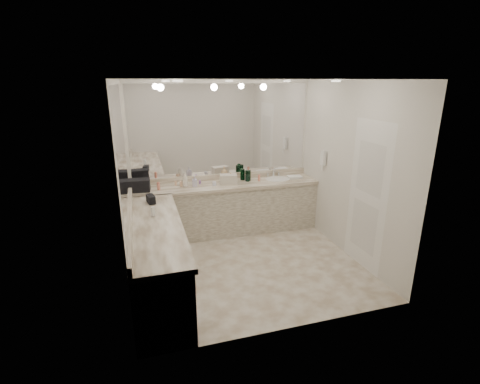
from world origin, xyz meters
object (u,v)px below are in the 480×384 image
object	(u,v)px
hand_towel	(295,177)
sink	(277,179)
soap_bottle_c	(231,177)
black_toiletry_bag	(139,185)
wall_phone	(323,158)
soap_bottle_a	(185,180)
soap_bottle_b	(195,181)
cream_cosmetic_case	(229,179)

from	to	relation	value
hand_towel	sink	bearing A→B (deg)	175.73
hand_towel	soap_bottle_c	bearing A→B (deg)	176.40
sink	black_toiletry_bag	world-z (taller)	black_toiletry_bag
wall_phone	hand_towel	distance (m)	0.70
wall_phone	hand_towel	world-z (taller)	wall_phone
sink	soap_bottle_a	world-z (taller)	soap_bottle_a
soap_bottle_a	sink	bearing A→B (deg)	-0.30
sink	hand_towel	size ratio (longest dim) A/B	1.77
soap_bottle_b	sink	bearing A→B (deg)	1.09
soap_bottle_b	soap_bottle_c	world-z (taller)	soap_bottle_b
hand_towel	cream_cosmetic_case	bearing A→B (deg)	179.87
soap_bottle_b	cream_cosmetic_case	bearing A→B (deg)	0.69
black_toiletry_bag	cream_cosmetic_case	bearing A→B (deg)	0.84
wall_phone	hand_towel	size ratio (longest dim) A/B	0.97
soap_bottle_b	soap_bottle_a	bearing A→B (deg)	166.51
black_toiletry_bag	soap_bottle_b	size ratio (longest dim) A/B	1.87
sink	black_toiletry_bag	bearing A→B (deg)	-178.97
cream_cosmetic_case	soap_bottle_a	world-z (taller)	soap_bottle_a
cream_cosmetic_case	soap_bottle_a	size ratio (longest dim) A/B	1.19
hand_towel	soap_bottle_a	xyz separation A→B (m)	(-1.99, 0.03, 0.10)
black_toiletry_bag	soap_bottle_a	world-z (taller)	soap_bottle_a
soap_bottle_a	soap_bottle_c	xyz separation A→B (m)	(0.80, 0.04, -0.04)
wall_phone	cream_cosmetic_case	distance (m)	1.64
cream_cosmetic_case	soap_bottle_c	size ratio (longest dim) A/B	1.68
hand_towel	soap_bottle_c	world-z (taller)	soap_bottle_c
hand_towel	soap_bottle_b	world-z (taller)	soap_bottle_b
soap_bottle_a	wall_phone	bearing A→B (deg)	-12.66
wall_phone	black_toiletry_bag	world-z (taller)	wall_phone
black_toiletry_bag	soap_bottle_c	distance (m)	1.55
cream_cosmetic_case	soap_bottle_c	bearing A→B (deg)	61.05
sink	soap_bottle_c	bearing A→B (deg)	176.65
hand_towel	black_toiletry_bag	bearing A→B (deg)	-179.60
sink	cream_cosmetic_case	distance (m)	0.92
hand_towel	soap_bottle_c	distance (m)	1.19
soap_bottle_b	soap_bottle_c	bearing A→B (deg)	6.96
black_toiletry_bag	soap_bottle_a	size ratio (longest dim) A/B	1.42
cream_cosmetic_case	soap_bottle_b	size ratio (longest dim) A/B	1.57
wall_phone	soap_bottle_c	size ratio (longest dim) A/B	1.40
sink	wall_phone	bearing A→B (deg)	-39.57
cream_cosmetic_case	hand_towel	size ratio (longest dim) A/B	1.15
sink	soap_bottle_c	xyz separation A→B (m)	(-0.86, 0.05, 0.09)
cream_cosmetic_case	hand_towel	bearing A→B (deg)	10.19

